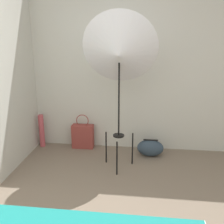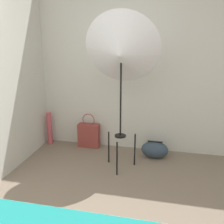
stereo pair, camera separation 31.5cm
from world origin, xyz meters
The scene contains 5 objects.
wall_back centered at (0.00, 2.35, 1.30)m, with size 8.00×0.05×2.60m.
photo_umbrella centered at (0.08, 1.65, 1.54)m, with size 0.96×0.57×2.03m.
tote_bag centered at (-0.54, 2.22, 0.20)m, with size 0.34×0.14×0.55m.
duffel_bag centered at (0.52, 2.05, 0.12)m, with size 0.39×0.25×0.25m.
paper_roll centered at (-1.21, 2.19, 0.26)m, with size 0.08×0.08×0.53m.
Camera 2 is at (0.69, -1.53, 1.76)m, focal length 42.00 mm.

